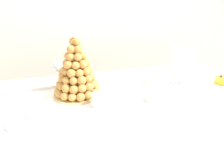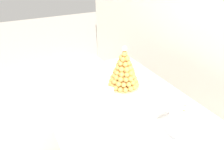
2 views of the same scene
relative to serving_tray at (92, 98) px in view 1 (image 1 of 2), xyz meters
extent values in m
cylinder|color=brown|center=(-0.44, 0.30, -0.39)|extent=(0.04, 0.04, 0.72)
cylinder|color=brown|center=(0.84, 0.30, -0.39)|extent=(0.04, 0.04, 0.72)
cube|color=brown|center=(0.20, -0.05, -0.02)|extent=(1.39, 0.82, 0.02)
cube|color=white|center=(0.20, -0.05, -0.01)|extent=(1.45, 0.88, 0.00)
cube|color=white|center=(0.20, 0.39, -0.16)|extent=(1.45, 0.01, 0.30)
cube|color=white|center=(0.00, 0.00, 0.00)|extent=(0.68, 0.34, 0.01)
cube|color=white|center=(0.00, -0.17, 0.01)|extent=(0.68, 0.01, 0.02)
cube|color=white|center=(0.00, 0.17, 0.01)|extent=(0.68, 0.01, 0.02)
cube|color=white|center=(-0.34, 0.00, 0.01)|extent=(0.01, 0.34, 0.02)
cube|color=white|center=(0.34, 0.00, 0.01)|extent=(0.01, 0.34, 0.02)
cylinder|color=white|center=(0.00, 0.00, 0.00)|extent=(0.31, 0.31, 0.00)
cylinder|color=tan|center=(-0.06, 0.06, 0.01)|extent=(0.24, 0.24, 0.01)
cone|color=#AB7033|center=(-0.06, 0.06, 0.15)|extent=(0.16, 0.16, 0.27)
sphere|color=#C98C40|center=(0.04, 0.06, 0.03)|extent=(0.04, 0.04, 0.04)
sphere|color=#C98B3F|center=(0.03, 0.09, 0.03)|extent=(0.04, 0.04, 0.04)
sphere|color=#CB8E41|center=(0.01, 0.12, 0.03)|extent=(0.04, 0.04, 0.04)
sphere|color=#C98C40|center=(-0.02, 0.14, 0.03)|extent=(0.04, 0.04, 0.04)
sphere|color=#CB8F41|center=(-0.06, 0.15, 0.03)|extent=(0.04, 0.04, 0.04)
sphere|color=#C88A3E|center=(-0.10, 0.14, 0.03)|extent=(0.04, 0.04, 0.04)
sphere|color=#C6883D|center=(-0.13, 0.12, 0.03)|extent=(0.04, 0.04, 0.04)
sphere|color=gold|center=(-0.15, 0.09, 0.03)|extent=(0.04, 0.04, 0.04)
sphere|color=#CC8F42|center=(-0.16, 0.06, 0.03)|extent=(0.04, 0.04, 0.04)
sphere|color=#C78A3E|center=(-0.15, 0.02, 0.03)|extent=(0.04, 0.04, 0.04)
sphere|color=#C98C40|center=(-0.13, -0.01, 0.03)|extent=(0.04, 0.04, 0.04)
sphere|color=#CC8F42|center=(-0.10, -0.03, 0.03)|extent=(0.04, 0.04, 0.04)
sphere|color=#C7893E|center=(-0.06, -0.04, 0.03)|extent=(0.04, 0.04, 0.04)
sphere|color=#CB8E41|center=(-0.02, -0.03, 0.03)|extent=(0.04, 0.04, 0.04)
sphere|color=#C78A3E|center=(0.01, -0.01, 0.03)|extent=(0.04, 0.04, 0.04)
sphere|color=#CB8F41|center=(0.03, 0.02, 0.03)|extent=(0.04, 0.04, 0.04)
sphere|color=#C98C3F|center=(0.02, 0.08, 0.06)|extent=(0.04, 0.04, 0.04)
sphere|color=#C98C40|center=(0.00, 0.11, 0.06)|extent=(0.04, 0.04, 0.04)
sphere|color=#C98C40|center=(-0.03, 0.13, 0.07)|extent=(0.04, 0.04, 0.04)
sphere|color=#CA8E41|center=(-0.07, 0.14, 0.06)|extent=(0.04, 0.04, 0.04)
sphere|color=#C7893E|center=(-0.10, 0.12, 0.06)|extent=(0.04, 0.04, 0.04)
sphere|color=#CC8F42|center=(-0.13, 0.10, 0.06)|extent=(0.04, 0.04, 0.04)
sphere|color=#CC8F42|center=(-0.14, 0.06, 0.06)|extent=(0.04, 0.04, 0.04)
sphere|color=#C88A3E|center=(-0.14, 0.03, 0.07)|extent=(0.04, 0.04, 0.04)
sphere|color=#C88B3F|center=(-0.12, 0.00, 0.07)|extent=(0.04, 0.04, 0.04)
sphere|color=#C7893E|center=(-0.09, -0.02, 0.06)|extent=(0.04, 0.04, 0.04)
sphere|color=#CC8F42|center=(-0.05, -0.03, 0.07)|extent=(0.04, 0.04, 0.04)
sphere|color=gold|center=(-0.01, -0.01, 0.06)|extent=(0.04, 0.04, 0.04)
sphere|color=gold|center=(0.01, 0.01, 0.06)|extent=(0.04, 0.04, 0.04)
sphere|color=#C6893D|center=(0.02, 0.05, 0.06)|extent=(0.04, 0.04, 0.04)
sphere|color=#C88A3F|center=(-0.01, 0.10, 0.10)|extent=(0.04, 0.04, 0.04)
sphere|color=gold|center=(-0.04, 0.12, 0.10)|extent=(0.04, 0.04, 0.04)
sphere|color=gold|center=(-0.07, 0.12, 0.10)|extent=(0.04, 0.04, 0.04)
sphere|color=#CB8E41|center=(-0.11, 0.11, 0.10)|extent=(0.04, 0.04, 0.04)
sphere|color=#C88A3E|center=(-0.13, 0.08, 0.10)|extent=(0.04, 0.04, 0.04)
sphere|color=#C98C3F|center=(-0.13, 0.04, 0.10)|extent=(0.04, 0.04, 0.04)
sphere|color=#CC8F42|center=(-0.11, 0.01, 0.10)|extent=(0.04, 0.04, 0.04)
sphere|color=#C78A3E|center=(-0.08, -0.01, 0.10)|extent=(0.04, 0.04, 0.04)
sphere|color=#C88B3F|center=(-0.05, -0.01, 0.10)|extent=(0.04, 0.04, 0.04)
sphere|color=#CC9042|center=(-0.01, 0.00, 0.10)|extent=(0.04, 0.04, 0.04)
sphere|color=#C98B3F|center=(0.01, 0.03, 0.10)|extent=(0.04, 0.04, 0.04)
sphere|color=#C98B3F|center=(0.01, 0.07, 0.10)|extent=(0.04, 0.04, 0.04)
sphere|color=#C88B3F|center=(-0.03, 0.11, 0.13)|extent=(0.04, 0.04, 0.04)
sphere|color=#C88B3F|center=(-0.07, 0.11, 0.13)|extent=(0.04, 0.04, 0.04)
sphere|color=#C6883D|center=(-0.10, 0.10, 0.13)|extent=(0.04, 0.04, 0.04)
sphere|color=#CB8E41|center=(-0.12, 0.07, 0.13)|extent=(0.04, 0.04, 0.04)
sphere|color=#C6883D|center=(-0.11, 0.03, 0.13)|extent=(0.04, 0.04, 0.04)
sphere|color=#CA8D40|center=(-0.09, 0.00, 0.13)|extent=(0.04, 0.04, 0.04)
sphere|color=gold|center=(-0.05, 0.00, 0.13)|extent=(0.04, 0.04, 0.04)
sphere|color=#CB8E41|center=(-0.02, 0.01, 0.13)|extent=(0.04, 0.04, 0.04)
sphere|color=#CB8E41|center=(0.00, 0.04, 0.13)|extent=(0.04, 0.04, 0.04)
sphere|color=#C88A3E|center=(-0.01, 0.08, 0.13)|extent=(0.04, 0.04, 0.04)
sphere|color=#C88B3F|center=(-0.05, 0.10, 0.17)|extent=(0.04, 0.04, 0.04)
sphere|color=gold|center=(-0.09, 0.09, 0.17)|extent=(0.04, 0.04, 0.04)
sphere|color=#C6893D|center=(-0.11, 0.06, 0.16)|extent=(0.04, 0.04, 0.04)
sphere|color=#CC8F42|center=(-0.10, 0.03, 0.17)|extent=(0.04, 0.04, 0.04)
sphere|color=#C98C40|center=(-0.07, 0.01, 0.17)|extent=(0.04, 0.04, 0.04)
sphere|color=#C88B3F|center=(-0.03, 0.02, 0.17)|extent=(0.04, 0.04, 0.04)
sphere|color=#CC8F42|center=(-0.01, 0.05, 0.16)|extent=(0.04, 0.04, 0.04)
sphere|color=#CA8D40|center=(-0.02, 0.08, 0.16)|extent=(0.04, 0.04, 0.04)
sphere|color=gold|center=(-0.07, 0.09, 0.20)|extent=(0.04, 0.04, 0.04)
sphere|color=#C6893D|center=(-0.09, 0.07, 0.20)|extent=(0.04, 0.04, 0.04)
sphere|color=#CA8D40|center=(-0.09, 0.03, 0.20)|extent=(0.04, 0.04, 0.04)
sphere|color=#CB8E41|center=(-0.05, 0.02, 0.20)|extent=(0.04, 0.04, 0.04)
sphere|color=#CC8F42|center=(-0.03, 0.04, 0.20)|extent=(0.04, 0.04, 0.04)
sphere|color=#CB8F41|center=(-0.03, 0.08, 0.20)|extent=(0.04, 0.04, 0.04)
sphere|color=#C88B3F|center=(-0.07, 0.07, 0.23)|extent=(0.04, 0.04, 0.04)
sphere|color=#C98C3F|center=(-0.08, 0.04, 0.23)|extent=(0.04, 0.04, 0.04)
sphere|color=#CA8D40|center=(-0.05, 0.04, 0.23)|extent=(0.04, 0.04, 0.04)
sphere|color=#C88A3E|center=(-0.04, 0.07, 0.23)|extent=(0.04, 0.04, 0.04)
sphere|color=gold|center=(-0.07, 0.06, 0.27)|extent=(0.04, 0.04, 0.04)
sphere|color=#CB8E41|center=(-0.05, 0.05, 0.27)|extent=(0.04, 0.04, 0.04)
sphere|color=white|center=(-0.06, 0.06, 0.31)|extent=(0.04, 0.04, 0.04)
cylinder|color=silver|center=(-0.26, -0.09, 0.03)|extent=(0.05, 0.05, 0.06)
cylinder|color=#F4EAC6|center=(-0.26, -0.09, 0.02)|extent=(0.04, 0.04, 0.02)
cylinder|color=white|center=(-0.26, -0.09, 0.04)|extent=(0.04, 0.04, 0.02)
sphere|color=brown|center=(-0.27, -0.10, 0.05)|extent=(0.01, 0.01, 0.01)
cylinder|color=silver|center=(0.01, -0.09, 0.03)|extent=(0.05, 0.05, 0.06)
cylinder|color=gold|center=(0.01, -0.09, 0.02)|extent=(0.05, 0.05, 0.02)
cylinder|color=#EAC166|center=(0.01, -0.09, 0.04)|extent=(0.05, 0.05, 0.02)
sphere|color=brown|center=(0.01, -0.09, 0.05)|extent=(0.02, 0.02, 0.02)
cylinder|color=silver|center=(0.26, -0.11, 0.03)|extent=(0.06, 0.06, 0.05)
cylinder|color=gold|center=(0.26, -0.11, 0.01)|extent=(0.05, 0.05, 0.02)
cylinder|color=#EAC166|center=(0.26, -0.11, 0.03)|extent=(0.05, 0.05, 0.02)
sphere|color=brown|center=(0.26, -0.12, 0.04)|extent=(0.02, 0.02, 0.02)
cylinder|color=white|center=(-0.26, 0.05, 0.01)|extent=(0.10, 0.10, 0.02)
cylinder|color=#F2CC59|center=(-0.26, 0.05, 0.02)|extent=(0.09, 0.09, 0.00)
cylinder|color=white|center=(0.52, 0.03, 0.00)|extent=(0.11, 0.11, 0.01)
cylinder|color=white|center=(0.52, 0.03, 0.03)|extent=(0.02, 0.02, 0.07)
cylinder|color=white|center=(0.52, 0.03, 0.14)|extent=(0.12, 0.12, 0.15)
cylinder|color=pink|center=(0.55, 0.03, 0.08)|extent=(0.05, 0.04, 0.05)
cylinder|color=#9ED860|center=(0.51, 0.06, 0.08)|extent=(0.05, 0.05, 0.04)
cylinder|color=pink|center=(0.51, 0.01, 0.08)|extent=(0.04, 0.04, 0.04)
cylinder|color=#72B2E0|center=(0.54, 0.05, 0.10)|extent=(0.05, 0.04, 0.03)
cylinder|color=#E54C47|center=(0.51, 0.05, 0.10)|extent=(0.05, 0.05, 0.05)
cylinder|color=#72B2E0|center=(0.51, 0.02, 0.10)|extent=(0.06, 0.05, 0.05)
cylinder|color=#9ED860|center=(0.54, 0.01, 0.10)|extent=(0.04, 0.05, 0.05)
cylinder|color=#E54C47|center=(0.53, 0.04, 0.12)|extent=(0.05, 0.04, 0.05)
cylinder|color=#F9A54C|center=(0.49, 0.02, 0.12)|extent=(0.06, 0.05, 0.06)
cylinder|color=#9ED860|center=(0.54, 0.02, 0.12)|extent=(0.06, 0.05, 0.05)
cylinder|color=brown|center=(0.52, 0.06, 0.14)|extent=(0.04, 0.04, 0.04)
cylinder|color=#9ED860|center=(0.50, 0.03, 0.14)|extent=(0.05, 0.04, 0.04)
cylinder|color=yellow|center=(0.52, 0.00, 0.14)|extent=(0.05, 0.04, 0.05)
cylinder|color=brown|center=(0.55, 0.04, 0.14)|extent=(0.05, 0.04, 0.05)
cylinder|color=#E54C47|center=(0.52, 0.04, 0.16)|extent=(0.04, 0.04, 0.03)
cylinder|color=brown|center=(0.52, 0.01, 0.16)|extent=(0.05, 0.05, 0.05)
cylinder|color=#E54C47|center=(0.55, 0.04, 0.16)|extent=(0.05, 0.05, 0.02)
cylinder|color=brown|center=(0.51, 0.03, 0.18)|extent=(0.05, 0.05, 0.04)
cylinder|color=pink|center=(0.51, 0.01, 0.18)|extent=(0.05, 0.05, 0.04)
cylinder|color=#D199D8|center=(0.55, 0.03, 0.18)|extent=(0.06, 0.05, 0.06)
cylinder|color=pink|center=(0.52, 0.06, 0.18)|extent=(0.05, 0.04, 0.05)
cylinder|color=#72B2E0|center=(0.51, 0.03, 0.20)|extent=(0.05, 0.05, 0.05)
cylinder|color=yellow|center=(0.54, 0.02, 0.20)|extent=(0.04, 0.04, 0.05)
cylinder|color=#F9A54C|center=(0.52, 0.04, 0.20)|extent=(0.05, 0.05, 0.05)
cylinder|color=white|center=(0.76, -0.05, 0.00)|extent=(0.20, 0.20, 0.01)
torus|color=gold|center=(0.76, -0.05, 0.00)|extent=(0.20, 0.20, 0.00)
cylinder|color=yellow|center=(0.76, -0.05, 0.02)|extent=(0.10, 0.10, 0.04)
sphere|color=#A51923|center=(0.75, -0.03, 0.04)|extent=(0.01, 0.01, 0.01)
cylinder|color=silver|center=(-0.14, 0.19, 0.00)|extent=(0.06, 0.06, 0.00)
cylinder|color=silver|center=(-0.14, 0.19, 0.04)|extent=(0.01, 0.01, 0.09)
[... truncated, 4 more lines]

